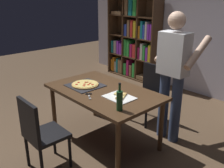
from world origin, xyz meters
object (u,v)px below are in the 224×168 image
chair_near_camera (39,131)px  chair_far_side (149,89)px  wine_bottle (120,100)px  kitchen_scissors (89,95)px  person_serving_pizza (173,70)px  pepperoni_pizza_on_tray (85,85)px  dining_table (104,96)px  bookshelf (134,40)px

chair_near_camera → chair_far_side: (0.00, 1.89, 0.00)m
wine_bottle → kitchen_scissors: 0.57m
kitchen_scissors → chair_near_camera: bearing=-91.0°
chair_far_side → person_serving_pizza: bearing=-21.5°
chair_near_camera → chair_far_side: bearing=90.0°
person_serving_pizza → wine_bottle: size_ratio=5.54×
person_serving_pizza → pepperoni_pizza_on_tray: person_serving_pizza is taller
chair_far_side → person_serving_pizza: size_ratio=0.51×
kitchen_scissors → person_serving_pizza: bearing=60.7°
person_serving_pizza → pepperoni_pizza_on_tray: size_ratio=4.08×
dining_table → chair_far_side: 0.96m
chair_far_side → person_serving_pizza: 0.77m
person_serving_pizza → chair_far_side: bearing=158.5°
chair_near_camera → kitchen_scissors: 0.74m
dining_table → kitchen_scissors: size_ratio=7.92×
chair_near_camera → person_serving_pizza: person_serving_pizza is taller
bookshelf → wine_bottle: bearing=-49.5°
bookshelf → kitchen_scissors: 3.13m
dining_table → chair_far_side: bearing=90.0°
dining_table → pepperoni_pizza_on_tray: size_ratio=3.55×
chair_near_camera → person_serving_pizza: (0.56, 1.67, 0.49)m
bookshelf → chair_near_camera: bearing=-63.1°
person_serving_pizza → kitchen_scissors: size_ratio=9.10×
pepperoni_pizza_on_tray → person_serving_pizza: bearing=43.2°
person_serving_pizza → kitchen_scissors: bearing=-119.3°
dining_table → person_serving_pizza: person_serving_pizza is taller
chair_far_side → kitchen_scissors: size_ratio=4.68×
chair_far_side → pepperoni_pizza_on_tray: chair_far_side is taller
pepperoni_pizza_on_tray → wine_bottle: 0.89m
pepperoni_pizza_on_tray → kitchen_scissors: pepperoni_pizza_on_tray is taller
chair_far_side → pepperoni_pizza_on_tray: bearing=-106.2°
wine_bottle → bookshelf: bearing=130.5°
chair_far_side → wine_bottle: 1.38m
chair_far_side → bookshelf: 2.24m
person_serving_pizza → pepperoni_pizza_on_tray: bearing=-136.8°
wine_bottle → kitchen_scissors: size_ratio=1.64×
chair_near_camera → kitchen_scissors: bearing=89.0°
bookshelf → person_serving_pizza: (2.24, -1.65, 0.10)m
kitchen_scissors → bookshelf: bearing=122.8°
pepperoni_pizza_on_tray → wine_bottle: (0.87, -0.18, 0.10)m
person_serving_pizza → pepperoni_pizza_on_tray: (-0.86, -0.81, -0.23)m
bookshelf → person_serving_pizza: bookshelf is taller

